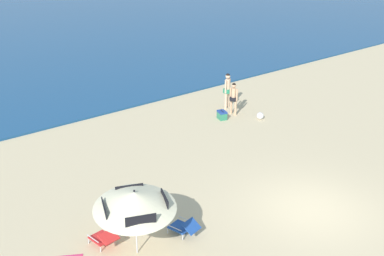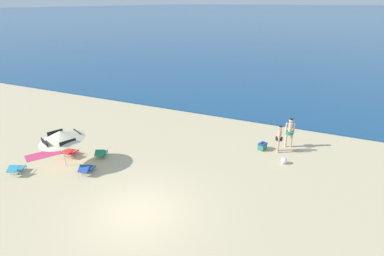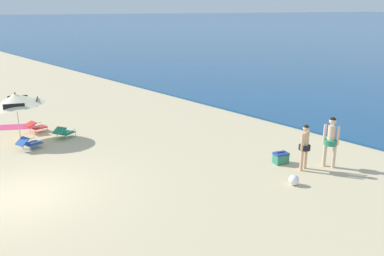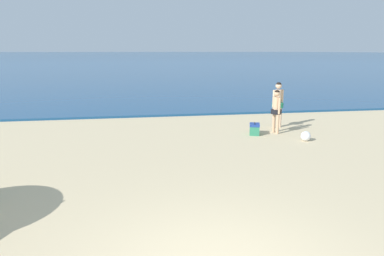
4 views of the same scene
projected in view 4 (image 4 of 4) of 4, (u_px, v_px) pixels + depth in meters
name	position (u px, v px, depth m)	size (l,w,h in m)	color
ocean_water	(133.00, 53.00, 401.07)	(800.00, 800.00, 0.10)	navy
person_standing_near_shore	(276.00, 108.00, 12.69)	(0.39, 0.47, 1.58)	#D8A87F
person_standing_beside	(278.00, 102.00, 13.58)	(0.50, 0.44, 1.78)	beige
cooler_box	(254.00, 129.00, 12.59)	(0.49, 0.58, 0.43)	#2D7F5B
beach_ball	(306.00, 136.00, 11.72)	(0.33, 0.33, 0.33)	white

